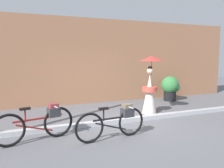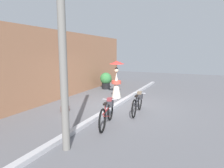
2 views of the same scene
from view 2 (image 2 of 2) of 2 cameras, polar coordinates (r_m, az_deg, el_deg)
ground_plane at (r=8.67m, az=1.51°, el=-6.32°), size 30.00×30.00×0.00m
building_wall at (r=10.09m, az=-15.67°, el=5.28°), size 14.00×0.40×3.38m
sidewalk_curb at (r=8.66m, az=1.51°, el=-5.94°), size 14.00×0.20×0.12m
bicycle_near_officer at (r=7.65m, az=7.50°, el=-5.31°), size 1.74×0.48×0.78m
bicycle_far_side at (r=6.37m, az=-1.38°, el=-8.12°), size 1.78×0.56×0.80m
person_with_parasol at (r=10.02m, az=1.31°, el=1.27°), size 0.77×0.77×1.89m
potted_plant_by_door at (r=12.55m, az=-1.70°, el=1.23°), size 0.76×0.74×1.05m
backpack_on_pavement at (r=8.04m, az=-13.48°, el=-6.98°), size 0.24×0.24×0.22m
utility_pole at (r=4.56m, az=-14.19°, el=9.93°), size 0.18×0.18×4.80m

